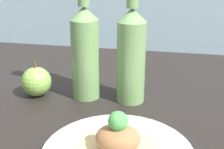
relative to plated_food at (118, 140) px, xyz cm
name	(u,v)px	position (x,y,z in cm)	size (l,w,h in cm)	color
ground_plane	(97,125)	(-7.39, 14.39, -6.31)	(180.00, 110.00, 4.00)	black
plated_food	(118,140)	(0.00, 0.00, 0.00)	(15.11, 15.11, 7.57)	#D6BC7F
cider_bottle_left	(85,49)	(-12.44, 24.27, 7.93)	(6.70, 6.70, 31.77)	#729E5B
cider_bottle_right	(131,52)	(-1.42, 24.27, 7.93)	(6.70, 6.70, 31.77)	#729E5B
apple	(36,82)	(-24.73, 22.37, -0.62)	(7.36, 7.36, 8.77)	#84B74C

